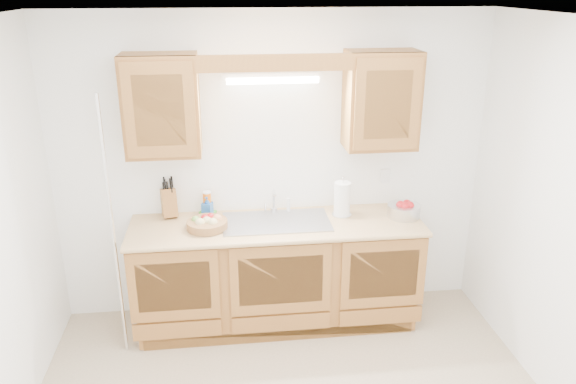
{
  "coord_description": "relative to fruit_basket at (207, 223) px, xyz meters",
  "views": [
    {
      "loc": [
        -0.39,
        -2.83,
        2.69
      ],
      "look_at": [
        0.05,
        0.85,
        1.29
      ],
      "focal_mm": 35.0,
      "sensor_mm": 36.0,
      "label": 1
    }
  ],
  "objects": [
    {
      "name": "apple_bowl",
      "position": [
        1.57,
        0.04,
        0.02
      ],
      "size": [
        0.32,
        0.32,
        0.14
      ],
      "rotation": [
        0.0,
        0.0,
        0.26
      ],
      "color": "silver",
      "rests_on": "countertop"
    },
    {
      "name": "wire_shelf_pole",
      "position": [
        -0.66,
        -0.22,
        0.06
      ],
      "size": [
        0.03,
        0.03,
        2.0
      ],
      "primitive_type": "cylinder",
      "color": "silver",
      "rests_on": "ground"
    },
    {
      "name": "countertop",
      "position": [
        0.54,
        0.03,
        -0.06
      ],
      "size": [
        2.3,
        0.63,
        0.04
      ],
      "primitive_type": "cube",
      "color": "tan",
      "rests_on": "base_cabinets"
    },
    {
      "name": "fruit_basket",
      "position": [
        0.0,
        0.0,
        0.0
      ],
      "size": [
        0.4,
        0.4,
        0.1
      ],
      "rotation": [
        0.0,
        0.0,
        -0.35
      ],
      "color": "olive",
      "rests_on": "countertop"
    },
    {
      "name": "room",
      "position": [
        0.54,
        -1.15,
        0.31
      ],
      "size": [
        3.52,
        3.5,
        2.5
      ],
      "color": "#C4AF8D",
      "rests_on": "ground"
    },
    {
      "name": "paper_towel",
      "position": [
        1.08,
        0.13,
        0.1
      ],
      "size": [
        0.16,
        0.16,
        0.33
      ],
      "rotation": [
        0.0,
        0.0,
        0.1
      ],
      "color": "silver",
      "rests_on": "countertop"
    },
    {
      "name": "outlet_plate",
      "position": [
        1.49,
        0.34,
        0.21
      ],
      "size": [
        0.08,
        0.01,
        0.12
      ],
      "primitive_type": "cube",
      "color": "white",
      "rests_on": "room"
    },
    {
      "name": "upper_cabinet_right",
      "position": [
        1.37,
        0.18,
        0.88
      ],
      "size": [
        0.55,
        0.33,
        0.75
      ],
      "primitive_type": "cube",
      "color": "olive",
      "rests_on": "room"
    },
    {
      "name": "upper_cabinet_left",
      "position": [
        -0.29,
        0.18,
        0.88
      ],
      "size": [
        0.55,
        0.33,
        0.75
      ],
      "primitive_type": "cube",
      "color": "olive",
      "rests_on": "room"
    },
    {
      "name": "sink",
      "position": [
        0.54,
        0.05,
        -0.12
      ],
      "size": [
        0.84,
        0.46,
        0.36
      ],
      "color": "#9E9EA3",
      "rests_on": "countertop"
    },
    {
      "name": "sponge",
      "position": [
        0.0,
        0.29,
        -0.03
      ],
      "size": [
        0.15,
        0.12,
        0.03
      ],
      "rotation": [
        0.0,
        0.0,
        -0.4
      ],
      "color": "#CC333F",
      "rests_on": "countertop"
    },
    {
      "name": "soap_bottle",
      "position": [
        0.0,
        0.24,
        0.04
      ],
      "size": [
        0.1,
        0.1,
        0.17
      ],
      "primitive_type": "imported",
      "rotation": [
        0.0,
        0.0,
        -0.35
      ],
      "color": "#215BA9",
      "rests_on": "countertop"
    },
    {
      "name": "knife_block",
      "position": [
        -0.3,
        0.29,
        0.08
      ],
      "size": [
        0.15,
        0.21,
        0.33
      ],
      "rotation": [
        0.0,
        0.0,
        0.23
      ],
      "color": "olive",
      "rests_on": "countertop"
    },
    {
      "name": "fluorescent_fixture",
      "position": [
        0.54,
        0.26,
        1.05
      ],
      "size": [
        0.76,
        0.08,
        0.08
      ],
      "color": "white",
      "rests_on": "room"
    },
    {
      "name": "valance",
      "position": [
        0.54,
        0.04,
        1.2
      ],
      "size": [
        2.2,
        0.05,
        0.12
      ],
      "primitive_type": "cube",
      "color": "olive",
      "rests_on": "room"
    },
    {
      "name": "orange_canister",
      "position": [
        0.0,
        0.27,
        0.06
      ],
      "size": [
        0.07,
        0.07,
        0.2
      ],
      "rotation": [
        0.0,
        0.0,
        0.06
      ],
      "color": "orange",
      "rests_on": "countertop"
    },
    {
      "name": "base_cabinets",
      "position": [
        0.54,
        0.05,
        -0.5
      ],
      "size": [
        2.2,
        0.6,
        0.86
      ],
      "primitive_type": "cube",
      "color": "olive",
      "rests_on": "ground"
    }
  ]
}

